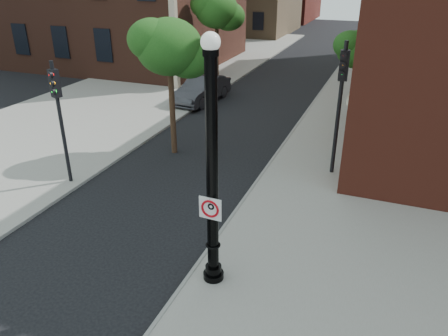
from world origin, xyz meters
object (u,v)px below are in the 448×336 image
at_px(lamppost, 212,182).
at_px(no_parking_sign, 210,208).
at_px(parked_car, 202,90).
at_px(traffic_signal_right, 341,88).
at_px(traffic_signal_left, 58,104).

bearing_deg(lamppost, no_parking_sign, -87.28).
xyz_separation_m(parked_car, traffic_signal_right, (8.77, -7.21, 2.70)).
bearing_deg(parked_car, traffic_signal_left, -86.01).
bearing_deg(no_parking_sign, traffic_signal_left, 157.09).
height_order(no_parking_sign, traffic_signal_right, traffic_signal_right).
bearing_deg(traffic_signal_right, no_parking_sign, -112.97).
distance_m(lamppost, parked_car, 16.45).
xyz_separation_m(no_parking_sign, parked_car, (-6.92, 14.94, -1.53)).
bearing_deg(parked_car, lamppost, -59.72).
bearing_deg(traffic_signal_left, traffic_signal_right, 43.72).
distance_m(no_parking_sign, traffic_signal_left, 7.95).
xyz_separation_m(lamppost, traffic_signal_left, (-7.16, 3.18, 0.19)).
xyz_separation_m(lamppost, no_parking_sign, (0.01, -0.16, -0.62)).
distance_m(parked_car, traffic_signal_right, 11.67).
bearing_deg(traffic_signal_left, lamppost, -6.16).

